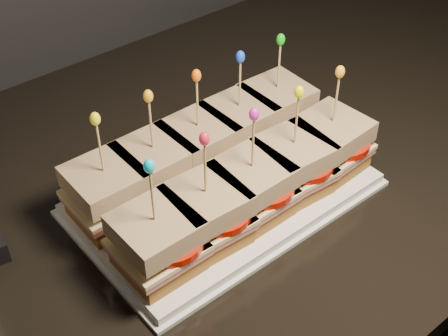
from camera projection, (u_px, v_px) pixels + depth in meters
granite_slab at (209, 171)px, 0.90m from camera, size 2.21×0.75×0.03m
platter at (224, 194)px, 0.83m from camera, size 0.37×0.23×0.02m
platter_rim at (224, 198)px, 0.83m from camera, size 0.38×0.24×0.01m
sandwich_0_bread_bot at (110, 209)px, 0.78m from camera, size 0.08×0.08×0.02m
sandwich_0_ham at (108, 200)px, 0.77m from camera, size 0.09×0.09×0.01m
sandwich_0_cheese at (108, 196)px, 0.76m from camera, size 0.09×0.09×0.01m
sandwich_0_tomato at (118, 190)px, 0.76m from camera, size 0.08×0.08×0.01m
sandwich_0_bread_top at (105, 180)px, 0.74m from camera, size 0.09×0.09×0.03m
sandwich_0_pick at (100, 151)px, 0.72m from camera, size 0.00×0.00×0.09m
sandwich_0_frill at (95, 119)px, 0.69m from camera, size 0.01×0.01×0.02m
sandwich_1_bread_bot at (157, 185)px, 0.81m from camera, size 0.08×0.08×0.02m
sandwich_1_ham at (156, 176)px, 0.80m from camera, size 0.09×0.09×0.01m
sandwich_1_cheese at (155, 172)px, 0.80m from camera, size 0.09×0.09×0.01m
sandwich_1_tomato at (165, 166)px, 0.79m from camera, size 0.08×0.08×0.01m
sandwich_1_bread_top at (154, 156)px, 0.78m from camera, size 0.08×0.08×0.03m
sandwich_1_pick at (151, 127)px, 0.75m from camera, size 0.00×0.00×0.09m
sandwich_1_frill at (148, 96)px, 0.72m from camera, size 0.01×0.01×0.02m
sandwich_2_bread_bot at (199, 163)px, 0.84m from camera, size 0.08×0.08×0.02m
sandwich_2_ham at (199, 154)px, 0.83m from camera, size 0.09×0.09×0.01m
sandwich_2_cheese at (199, 150)px, 0.83m from camera, size 0.09×0.09×0.01m
sandwich_2_tomato at (209, 144)px, 0.83m from camera, size 0.08×0.08×0.01m
sandwich_2_bread_top at (198, 134)px, 0.81m from camera, size 0.09×0.09×0.03m
sandwich_2_pick at (197, 106)px, 0.78m from camera, size 0.00×0.00×0.09m
sandwich_2_frill at (196, 76)px, 0.76m from camera, size 0.01×0.01×0.02m
sandwich_3_bread_bot at (239, 143)px, 0.88m from camera, size 0.08×0.08×0.02m
sandwich_3_ham at (239, 134)px, 0.87m from camera, size 0.09×0.09×0.01m
sandwich_3_cheese at (239, 130)px, 0.86m from camera, size 0.09×0.09×0.01m
sandwich_3_tomato at (248, 124)px, 0.86m from camera, size 0.08×0.08×0.01m
sandwich_3_bread_top at (239, 114)px, 0.85m from camera, size 0.09×0.09×0.03m
sandwich_3_pick at (240, 87)px, 0.82m from camera, size 0.00×0.00×0.09m
sandwich_3_frill at (240, 57)px, 0.79m from camera, size 0.01×0.01×0.02m
sandwich_4_bread_bot at (275, 124)px, 0.91m from camera, size 0.09×0.09×0.02m
sandwich_4_ham at (276, 115)px, 0.90m from camera, size 0.09×0.09×0.01m
sandwich_4_cheese at (276, 111)px, 0.90m from camera, size 0.10×0.09×0.01m
sandwich_4_tomato at (285, 106)px, 0.90m from camera, size 0.08×0.08×0.01m
sandwich_4_bread_top at (277, 96)px, 0.88m from camera, size 0.09×0.09×0.03m
sandwich_4_pick at (279, 69)px, 0.85m from camera, size 0.00×0.00×0.09m
sandwich_4_frill at (281, 39)px, 0.82m from camera, size 0.01×0.01×0.02m
sandwich_5_bread_bot at (159, 258)px, 0.71m from camera, size 0.08×0.08×0.02m
sandwich_5_ham at (158, 249)px, 0.70m from camera, size 0.09×0.09×0.01m
sandwich_5_cheese at (157, 245)px, 0.70m from camera, size 0.09×0.09×0.01m
sandwich_5_tomato at (169, 238)px, 0.70m from camera, size 0.08×0.08×0.01m
sandwich_5_bread_top at (156, 228)px, 0.68m from camera, size 0.09×0.09×0.03m
sandwich_5_pick at (153, 199)px, 0.65m from camera, size 0.00×0.00×0.09m
sandwich_5_frill at (149, 166)px, 0.62m from camera, size 0.01×0.01×0.02m
sandwich_6_bread_bot at (207, 230)px, 0.75m from camera, size 0.09×0.09×0.02m
sandwich_6_ham at (206, 221)px, 0.74m from camera, size 0.10×0.09×0.01m
sandwich_6_cheese at (206, 217)px, 0.73m from camera, size 0.10×0.09×0.01m
sandwich_6_tomato at (217, 210)px, 0.73m from camera, size 0.08×0.08×0.01m
sandwich_6_bread_top at (206, 200)px, 0.72m from camera, size 0.09×0.09×0.03m
sandwich_6_pick at (205, 171)px, 0.69m from camera, size 0.00×0.00×0.09m
sandwich_6_frill at (204, 139)px, 0.66m from camera, size 0.01×0.01×0.02m
sandwich_7_bread_bot at (251, 204)px, 0.78m from camera, size 0.08×0.08×0.02m
sandwich_7_ham at (251, 195)px, 0.77m from camera, size 0.09×0.09×0.01m
sandwich_7_cheese at (251, 191)px, 0.77m from camera, size 0.09×0.09×0.01m
sandwich_7_tomato at (262, 185)px, 0.77m from camera, size 0.08×0.08×0.01m
sandwich_7_bread_top at (252, 175)px, 0.75m from camera, size 0.09×0.09×0.03m
sandwich_7_pick at (253, 146)px, 0.72m from camera, size 0.00×0.00×0.09m
sandwich_7_frill at (254, 114)px, 0.69m from camera, size 0.01×0.01×0.02m
sandwich_8_bread_bot at (291, 181)px, 0.82m from camera, size 0.09×0.09×0.02m
sandwich_8_ham at (292, 172)px, 0.81m from camera, size 0.10×0.09×0.01m
sandwich_8_cheese at (292, 168)px, 0.80m from camera, size 0.10×0.10×0.01m
sandwich_8_tomato at (303, 162)px, 0.80m from camera, size 0.08×0.08×0.01m
sandwich_8_bread_top at (294, 152)px, 0.79m from camera, size 0.09×0.09×0.03m
sandwich_8_pick at (296, 123)px, 0.76m from camera, size 0.00×0.00×0.09m
sandwich_8_frill at (299, 92)px, 0.73m from camera, size 0.01×0.01×0.02m
sandwich_9_bread_bot at (328, 159)px, 0.85m from camera, size 0.09×0.09×0.02m
sandwich_9_ham at (329, 150)px, 0.84m from camera, size 0.10×0.09×0.01m
sandwich_9_cheese at (330, 146)px, 0.84m from camera, size 0.10×0.09×0.01m
sandwich_9_tomato at (340, 140)px, 0.83m from camera, size 0.08×0.08×0.01m
sandwich_9_bread_top at (332, 130)px, 0.82m from camera, size 0.09×0.09×0.03m
sandwich_9_pick at (336, 102)px, 0.79m from camera, size 0.00×0.00×0.09m
sandwich_9_frill at (340, 72)px, 0.76m from camera, size 0.01×0.01×0.02m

